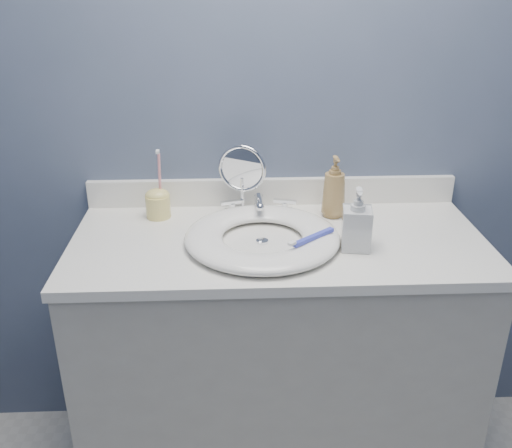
{
  "coord_description": "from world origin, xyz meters",
  "views": [
    {
      "loc": [
        -0.13,
        -0.54,
        1.61
      ],
      "look_at": [
        -0.07,
        0.94,
        0.94
      ],
      "focal_mm": 40.0,
      "sensor_mm": 36.0,
      "label": 1
    }
  ],
  "objects": [
    {
      "name": "faucet",
      "position": [
        -0.05,
        1.14,
        0.91
      ],
      "size": [
        0.25,
        0.13,
        0.07
      ],
      "color": "silver",
      "rests_on": "countertop"
    },
    {
      "name": "soap_bottle_clear",
      "position": [
        0.21,
        0.9,
        0.97
      ],
      "size": [
        0.09,
        0.09,
        0.18
      ],
      "primitive_type": "imported",
      "rotation": [
        0.0,
        0.0,
        -0.15
      ],
      "color": "silver",
      "rests_on": "countertop"
    },
    {
      "name": "drain",
      "position": [
        -0.05,
        0.94,
        0.88
      ],
      "size": [
        0.04,
        0.04,
        0.01
      ],
      "primitive_type": "cylinder",
      "color": "silver",
      "rests_on": "countertop"
    },
    {
      "name": "soap_bottle_amber",
      "position": [
        0.19,
        1.13,
        0.98
      ],
      "size": [
        0.08,
        0.08,
        0.2
      ],
      "primitive_type": "imported",
      "rotation": [
        0.0,
        0.0,
        0.05
      ],
      "color": "olive",
      "rests_on": "countertop"
    },
    {
      "name": "toothbrush_lying",
      "position": [
        0.08,
        0.88,
        0.92
      ],
      "size": [
        0.14,
        0.12,
        0.02
      ],
      "rotation": [
        0.0,
        0.0,
        0.68
      ],
      "color": "#3842C7",
      "rests_on": "basin"
    },
    {
      "name": "makeup_mirror",
      "position": [
        -0.1,
        1.17,
        1.01
      ],
      "size": [
        0.15,
        0.09,
        0.23
      ],
      "rotation": [
        0.0,
        0.0,
        -0.28
      ],
      "color": "silver",
      "rests_on": "countertop"
    },
    {
      "name": "back_wall",
      "position": [
        0.0,
        1.25,
        1.2
      ],
      "size": [
        2.2,
        0.02,
        2.4
      ],
      "primitive_type": "cube",
      "color": "#48546D",
      "rests_on": "ground"
    },
    {
      "name": "countertop",
      "position": [
        0.0,
        0.97,
        0.86
      ],
      "size": [
        1.22,
        0.57,
        0.03
      ],
      "primitive_type": "cube",
      "color": "white",
      "rests_on": "vanity_cabinet"
    },
    {
      "name": "basin",
      "position": [
        -0.05,
        0.94,
        0.9
      ],
      "size": [
        0.45,
        0.45,
        0.04
      ],
      "primitive_type": null,
      "color": "white",
      "rests_on": "countertop"
    },
    {
      "name": "backsplash",
      "position": [
        0.0,
        1.24,
        0.93
      ],
      "size": [
        1.22,
        0.02,
        0.09
      ],
      "primitive_type": "cube",
      "color": "white",
      "rests_on": "countertop"
    },
    {
      "name": "vanity_cabinet",
      "position": [
        0.0,
        0.97,
        0.42
      ],
      "size": [
        1.2,
        0.55,
        0.85
      ],
      "primitive_type": "cube",
      "color": "#B5B2A6",
      "rests_on": "ground"
    },
    {
      "name": "toothbrush_holder",
      "position": [
        -0.37,
        1.15,
        0.93
      ],
      "size": [
        0.08,
        0.08,
        0.22
      ],
      "rotation": [
        0.0,
        0.0,
        0.37
      ],
      "color": "#EFDC77",
      "rests_on": "countertop"
    }
  ]
}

